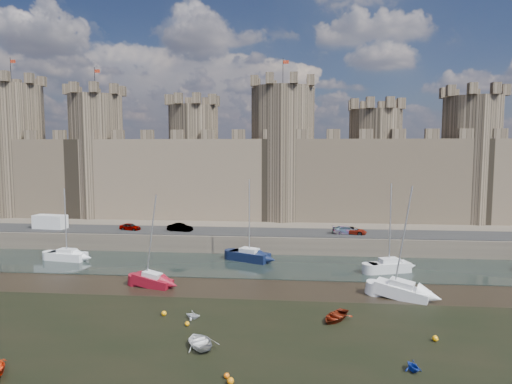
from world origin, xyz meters
TOP-DOWN VIEW (x-y plane):
  - ground at (0.00, 0.00)m, footprint 160.00×160.00m
  - water_channel at (0.00, 24.00)m, footprint 160.00×12.00m
  - quay at (0.00, 60.00)m, footprint 160.00×60.00m
  - road at (0.00, 34.00)m, footprint 160.00×7.00m
  - castle at (-0.64, 48.00)m, footprint 108.50×11.00m
  - car_0 at (-20.57, 33.56)m, footprint 3.49×2.09m
  - car_1 at (-12.75, 33.33)m, footprint 3.96×1.93m
  - car_2 at (11.95, 33.56)m, footprint 4.31×1.96m
  - car_3 at (12.82, 33.47)m, footprint 4.26×2.82m
  - van at (-33.30, 33.50)m, footprint 5.21×2.59m
  - sailboat_0 at (-25.79, 24.26)m, footprint 5.38×2.75m
  - sailboat_1 at (-1.49, 26.14)m, footprint 5.80×4.19m
  - sailboat_2 at (15.89, 22.40)m, footprint 5.33×3.36m
  - sailboat_4 at (-10.76, 14.20)m, footprint 4.61×2.77m
  - sailboat_5 at (15.35, 12.92)m, footprint 5.64×4.00m
  - dinghy_2 at (-2.39, -0.03)m, footprint 3.77×4.14m
  - dinghy_3 at (-4.20, 5.45)m, footprint 1.71×1.58m
  - dinghy_4 at (8.26, 6.23)m, footprint 3.67×3.89m
  - dinghy_5 at (12.79, -2.47)m, footprint 1.60×1.72m
  - buoy_0 at (-4.31, 3.80)m, footprint 0.40×0.40m
  - buoy_1 at (-6.96, 5.90)m, footprint 0.47×0.47m
  - buoy_2 at (0.78, -5.28)m, footprint 0.46×0.46m
  - buoy_4 at (0.42, -4.59)m, footprint 0.39×0.39m
  - buoy_5 at (15.69, 2.64)m, footprint 0.47×0.47m

SIDE VIEW (x-z plane):
  - ground at x=0.00m, z-range 0.00..0.00m
  - water_channel at x=0.00m, z-range 0.00..0.08m
  - buoy_4 at x=0.42m, z-range 0.00..0.39m
  - buoy_0 at x=-4.31m, z-range 0.00..0.40m
  - buoy_2 at x=0.78m, z-range 0.00..0.46m
  - buoy_1 at x=-6.96m, z-range 0.00..0.47m
  - buoy_5 at x=15.69m, z-range 0.00..0.47m
  - dinghy_4 at x=8.26m, z-range 0.00..0.66m
  - dinghy_2 at x=-2.39m, z-range 0.00..0.70m
  - dinghy_3 at x=-4.20m, z-range 0.00..0.74m
  - dinghy_5 at x=12.79m, z-range 0.00..0.74m
  - sailboat_4 at x=-10.76m, z-range -4.31..5.79m
  - sailboat_0 at x=-25.79m, z-range -4.05..5.57m
  - sailboat_5 at x=15.35m, z-range -4.88..6.48m
  - sailboat_1 at x=-1.49m, z-range -4.59..6.27m
  - sailboat_2 at x=15.89m, z-range -4.53..6.22m
  - quay at x=0.00m, z-range 0.00..2.50m
  - road at x=0.00m, z-range 2.50..2.60m
  - car_3 at x=12.82m, z-range 2.50..3.59m
  - car_0 at x=-20.57m, z-range 2.50..3.61m
  - car_2 at x=11.95m, z-range 2.50..3.72m
  - car_1 at x=-12.75m, z-range 2.50..3.75m
  - van at x=-33.30m, z-range 2.50..4.68m
  - castle at x=-0.64m, z-range -2.83..26.17m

